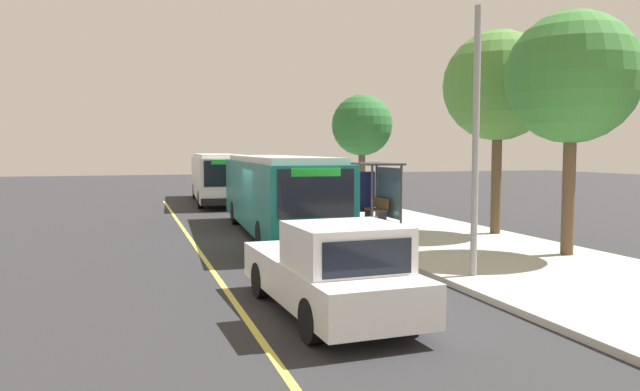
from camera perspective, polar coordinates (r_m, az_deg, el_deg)
ground_plane at (r=21.17m, az=-5.97°, el=-4.31°), size 120.00×120.00×0.00m
sidewalk_curb at (r=23.12m, az=8.78°, el=-3.42°), size 44.00×6.40×0.15m
lane_stripe_center at (r=20.84m, az=-11.92°, el=-4.51°), size 36.00×0.14×0.01m
transit_bus_main at (r=22.42m, az=-4.13°, el=0.34°), size 12.33×3.25×2.95m
transit_bus_second at (r=36.92m, az=-9.80°, el=1.84°), size 11.99×3.29×2.95m
pickup_truck at (r=11.51m, az=1.06°, el=-7.26°), size 5.48×2.24×1.85m
bus_shelter at (r=26.09m, az=5.39°, el=1.55°), size 2.90×1.60×2.48m
waiting_bench at (r=26.19m, az=5.45°, el=-1.26°), size 1.60×0.48×0.95m
route_sign_post at (r=22.91m, az=1.64°, el=1.29°), size 0.44×0.08×2.80m
pedestrian_commuter at (r=27.01m, az=1.72°, el=-0.04°), size 0.24×0.40×1.69m
street_tree_near_shelter at (r=22.71m, az=16.59°, el=9.91°), size 3.93×3.93×7.29m
street_tree_upstreet at (r=18.75m, az=22.85°, el=10.23°), size 3.75×3.75×6.96m
street_tree_downstreet at (r=31.73m, az=4.02°, el=6.63°), size 3.20×3.20×5.94m
utility_pole at (r=14.76m, az=14.59°, el=4.90°), size 0.16×0.16×6.40m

